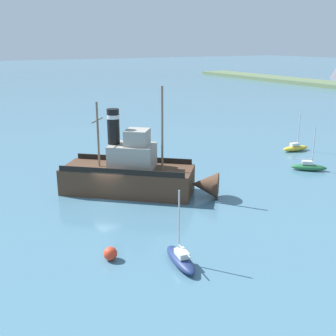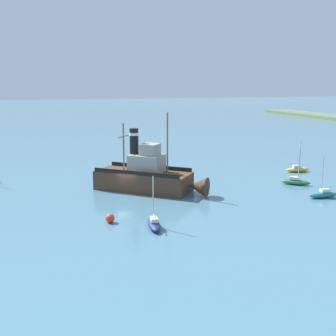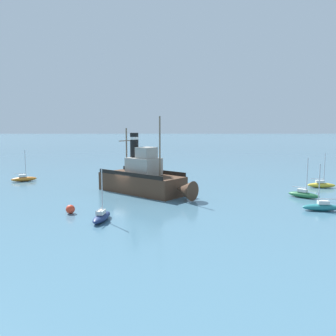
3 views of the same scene
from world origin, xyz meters
TOP-DOWN VIEW (x-y plane):
  - ground_plane at (0.00, 0.00)m, footprint 600.00×600.00m
  - old_tugboat at (-0.26, 2.73)m, footprint 11.97×13.10m
  - sailboat_green at (2.87, 22.33)m, footprint 3.37×3.56m
  - sailboat_yellow at (-4.02, 27.49)m, footprint 1.56×3.91m
  - sailboat_navy at (13.23, -0.47)m, footprint 3.92×1.67m
  - mooring_buoy at (10.45, -4.08)m, footprint 0.90×0.90m

SIDE VIEW (x-z plane):
  - ground_plane at x=0.00m, z-range 0.00..0.00m
  - sailboat_green at x=2.87m, z-range -2.02..2.88m
  - sailboat_yellow at x=-4.02m, z-range -2.02..2.88m
  - sailboat_navy at x=13.23m, z-range -2.02..2.88m
  - mooring_buoy at x=10.45m, z-range 0.00..0.90m
  - old_tugboat at x=-0.26m, z-range -3.12..6.78m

